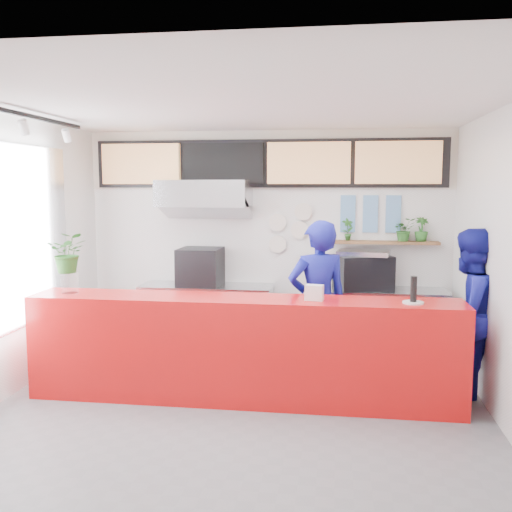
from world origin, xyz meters
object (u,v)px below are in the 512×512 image
Objects in this scene: staff_center at (318,304)px; pepper_mill at (414,289)px; espresso_machine at (363,272)px; panini_oven at (200,267)px; service_counter at (243,349)px; staff_right at (468,313)px.

staff_center reaches higher than pepper_mill.
espresso_machine is at bearing 102.43° from pepper_mill.
panini_oven reaches higher than pepper_mill.
staff_right is (2.36, 0.51, 0.35)m from service_counter.
espresso_machine is 0.37× the size of staff_center.
service_counter is at bearing 14.62° from staff_center.
panini_oven is 2.19m from espresso_machine.
pepper_mill reaches higher than service_counter.
panini_oven is at bearing 116.06° from service_counter.
panini_oven is 2.07m from staff_center.
staff_center is at bearing -131.72° from espresso_machine.
service_counter is 17.71× the size of pepper_mill.
staff_right reaches higher than pepper_mill.
espresso_machine is at bearing -134.85° from staff_center.
panini_oven is at bearing -57.13° from staff_right.
staff_center is at bearing -36.85° from staff_right.
service_counter is 2.40× the size of staff_center.
service_counter is 2.49× the size of staff_right.
staff_center is (0.76, 0.55, 0.39)m from service_counter.
panini_oven is 3.50m from staff_right.
pepper_mill is at bearing 127.16° from staff_center.
pepper_mill reaches higher than espresso_machine.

